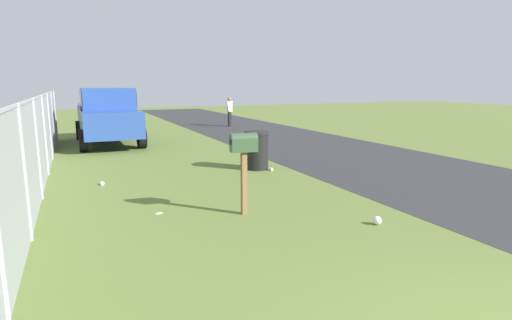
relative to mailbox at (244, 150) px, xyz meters
The scene contains 10 objects.
road_asphalt 5.42m from the mailbox, 84.56° to the right, with size 60.00×5.35×0.01m, color #2D2D30.
mailbox is the anchor object (origin of this frame).
pickup_truck 9.99m from the mailbox, ahead, with size 5.31×2.23×2.09m.
trash_bin 3.91m from the mailbox, 27.21° to the right, with size 0.64×0.64×1.00m.
pedestrian 15.10m from the mailbox, 19.29° to the right, with size 0.37×0.45×1.55m.
fence_section 4.91m from the mailbox, 42.01° to the left, with size 16.62×0.07×1.97m.
litter_cup_midfield_a 3.83m from the mailbox, 33.14° to the right, with size 0.08×0.08×0.10m, color white.
litter_bag_near_hydrant 2.46m from the mailbox, 128.37° to the right, with size 0.14×0.14×0.14m, color silver.
litter_cup_by_mailbox 3.99m from the mailbox, 33.55° to the left, with size 0.08×0.08×0.10m, color white.
litter_wrapper_midfield_b 1.86m from the mailbox, 65.32° to the left, with size 0.12×0.08×0.01m, color silver.
Camera 1 is at (-0.84, 3.15, 2.22)m, focal length 28.76 mm.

